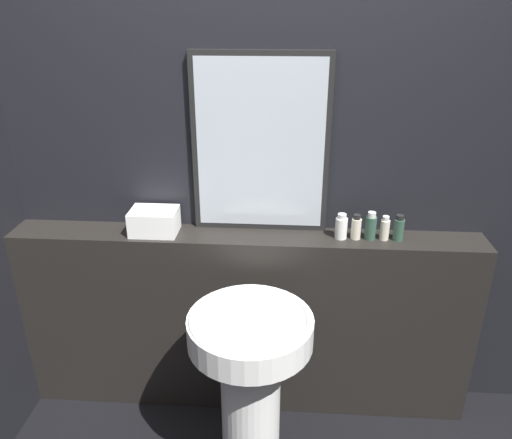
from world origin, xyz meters
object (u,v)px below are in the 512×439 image
object	(u,v)px
lotion_bottle	(371,227)
body_wash_bottle	(385,229)
towel_stack	(154,221)
pedestal_sink	(251,374)
hand_soap_bottle	(399,228)
conditioner_bottle	(356,228)
mirror	(260,145)
shampoo_bottle	(341,227)

from	to	relation	value
lotion_bottle	body_wash_bottle	distance (m)	0.07
towel_stack	body_wash_bottle	distance (m)	1.08
pedestal_sink	hand_soap_bottle	distance (m)	0.94
towel_stack	conditioner_bottle	xyz separation A→B (m)	(0.95, 0.00, -0.00)
body_wash_bottle	mirror	bearing A→B (deg)	171.54
pedestal_sink	hand_soap_bottle	world-z (taller)	hand_soap_bottle
towel_stack	shampoo_bottle	bearing A→B (deg)	0.00
mirror	towel_stack	world-z (taller)	mirror
conditioner_bottle	body_wash_bottle	world-z (taller)	conditioner_bottle
conditioner_bottle	hand_soap_bottle	world-z (taller)	hand_soap_bottle
shampoo_bottle	conditioner_bottle	xyz separation A→B (m)	(0.07, 0.00, -0.00)
towel_stack	hand_soap_bottle	size ratio (longest dim) A/B	1.77
mirror	shampoo_bottle	world-z (taller)	mirror
mirror	shampoo_bottle	bearing A→B (deg)	-12.76
shampoo_bottle	hand_soap_bottle	bearing A→B (deg)	0.00
towel_stack	lotion_bottle	bearing A→B (deg)	0.00
shampoo_bottle	lotion_bottle	size ratio (longest dim) A/B	0.90
body_wash_bottle	lotion_bottle	bearing A→B (deg)	180.00
mirror	shampoo_bottle	xyz separation A→B (m)	(0.38, -0.09, -0.36)
mirror	hand_soap_bottle	world-z (taller)	mirror
mirror	conditioner_bottle	distance (m)	0.58
towel_stack	lotion_bottle	size ratio (longest dim) A/B	1.63
shampoo_bottle	conditioner_bottle	size ratio (longest dim) A/B	1.01
mirror	hand_soap_bottle	bearing A→B (deg)	-7.64
shampoo_bottle	lotion_bottle	xyz separation A→B (m)	(0.13, 0.00, 0.01)
pedestal_sink	hand_soap_bottle	size ratio (longest dim) A/B	6.80
mirror	lotion_bottle	size ratio (longest dim) A/B	6.14
lotion_bottle	towel_stack	bearing A→B (deg)	-180.00
pedestal_sink	lotion_bottle	xyz separation A→B (m)	(0.53, 0.45, 0.50)
conditioner_bottle	lotion_bottle	distance (m)	0.07
shampoo_bottle	hand_soap_bottle	distance (m)	0.26
lotion_bottle	shampoo_bottle	bearing A→B (deg)	-180.00
conditioner_bottle	shampoo_bottle	bearing A→B (deg)	180.00
shampoo_bottle	towel_stack	bearing A→B (deg)	180.00
towel_stack	shampoo_bottle	world-z (taller)	shampoo_bottle
lotion_bottle	hand_soap_bottle	distance (m)	0.13
towel_stack	conditioner_bottle	world-z (taller)	conditioner_bottle
pedestal_sink	mirror	distance (m)	1.01
shampoo_bottle	mirror	bearing A→B (deg)	167.24
pedestal_sink	conditioner_bottle	bearing A→B (deg)	44.43
pedestal_sink	hand_soap_bottle	xyz separation A→B (m)	(0.65, 0.45, 0.50)
pedestal_sink	lotion_bottle	size ratio (longest dim) A/B	6.25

